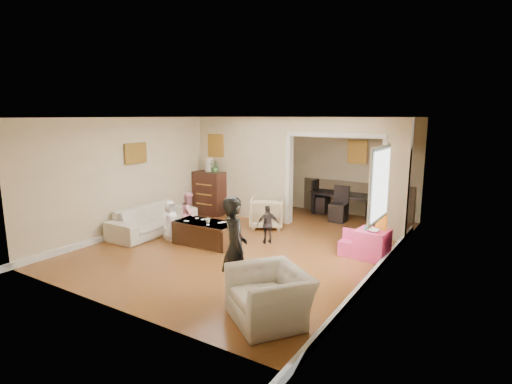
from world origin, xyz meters
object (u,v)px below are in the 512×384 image
Objects in this scene: sofa at (154,219)px; coffee_cup at (208,221)px; adult_person at (235,249)px; table_lamp at (209,165)px; dresser at (210,193)px; cyan_cup at (367,228)px; armchair_front at (269,296)px; child_kneel_a at (170,220)px; armchair_back at (267,213)px; child_toddler at (268,225)px; play_table at (372,244)px; coffee_table at (206,233)px; dining_table at (347,205)px; child_kneel_b at (189,214)px.

coffee_cup is (1.64, -0.08, 0.22)m from sofa.
table_lamp is at bearing -6.15° from adult_person.
cyan_cup is (4.63, -1.15, 0.00)m from dresser.
child_kneel_a is (-3.54, 1.87, 0.09)m from armchair_front.
adult_person reaches higher than armchair_back.
child_kneel_a is (-0.95, -0.10, -0.10)m from coffee_cup.
play_table is at bearing 144.16° from child_toddler.
table_lamp is 3.11m from child_toddler.
child_toddler is (1.05, 0.75, 0.16)m from coffee_table.
sofa reaches higher than play_table.
child_kneel_a is at bearing 11.88° from adult_person.
sofa is 4.70m from armchair_front.
table_lamp is 0.64× the size of play_table.
armchair_back is 2.03m from dresser.
sofa reaches higher than coffee_table.
cyan_cup is 0.04× the size of dining_table.
dining_table is (3.22, 3.82, 0.00)m from sofa.
child_toddler reaches higher than armchair_back.
dresser is 14.48× the size of cyan_cup.
cyan_cup is (2.64, -0.82, 0.22)m from armchair_back.
cyan_cup is 3.82m from child_kneel_b.
sofa is at bearing 177.06° from coffee_cup.
dresser reaches higher than coffee_cup.
play_table is (2.74, -0.77, -0.09)m from armchair_back.
child_kneel_b is (0.87, -1.82, -0.09)m from dresser.
armchair_back is 9.84× the size of cyan_cup.
table_lamp is 0.45× the size of child_toddler.
play_table is at bearing -72.07° from adult_person.
child_kneel_b is 1.22× the size of child_toddler.
dresser reaches higher than armchair_back.
armchair_back is (1.96, 1.76, 0.05)m from sofa.
coffee_table is 1.49× the size of child_kneel_a.
play_table is (3.16, 1.02, 0.03)m from coffee_table.
child_toddler is (0.63, -1.04, 0.04)m from armchair_back.
sofa is at bearing -168.15° from play_table.
child_kneel_a is at bearing -72.33° from dresser.
armchair_back is 4.44m from armchair_front.
armchair_back is 3.88m from adult_person.
dresser is at bearing 24.52° from child_kneel_a.
dining_table reaches higher than sofa.
child_kneel_a reaches higher than armchair_front.
coffee_table is at bearing -0.24° from adult_person.
child_toddler is at bearing 156.63° from armchair_front.
coffee_cup is at bearing -26.57° from coffee_table.
adult_person is (1.95, -1.74, 0.52)m from coffee_table.
play_table is (4.73, -1.10, -1.07)m from table_lamp.
cyan_cup is (0.37, 2.99, 0.24)m from armchair_front.
armchair_back is 0.76× the size of armchair_front.
adult_person reaches higher than dresser.
child_kneel_b is at bearing 3.89° from adult_person.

